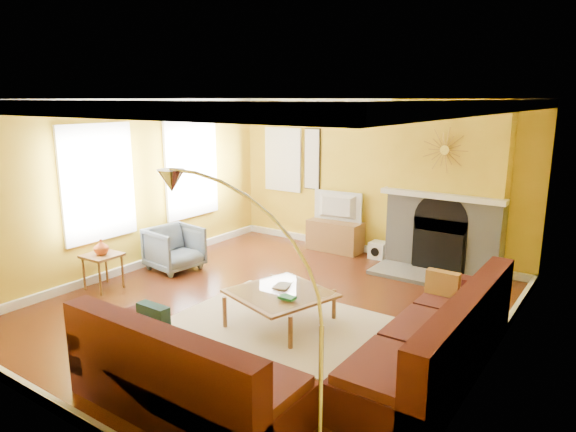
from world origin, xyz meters
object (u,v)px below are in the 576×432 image
Objects in this scene: media_console at (335,236)px; armchair at (175,248)px; arc_lamp at (248,334)px; coffee_table at (280,307)px; side_table at (103,271)px; sectional_sofa at (314,319)px.

armchair reaches higher than media_console.
armchair is 0.35× the size of arc_lamp.
arc_lamp is (1.30, -2.20, 0.89)m from coffee_table.
media_console is 2.89m from armchair.
coffee_table is 2.71m from arc_lamp.
arc_lamp reaches higher than media_console.
side_table is 4.52m from arc_lamp.
arc_lamp is at bearing -66.51° from media_console.
armchair is at bearing 143.39° from arc_lamp.
arc_lamp is at bearing -73.51° from sectional_sofa.
sectional_sofa is 0.97m from coffee_table.
armchair is 1.22m from side_table.
media_console is at bearing 116.57° from sectional_sofa.
coffee_table is at bearing 120.64° from arc_lamp.
media_console reaches higher than side_table.
coffee_table is 1.39× the size of armchair.
armchair is at bearing -123.69° from media_console.
armchair is at bearing 160.56° from sectional_sofa.
sectional_sofa is 7.09× the size of side_table.
media_console is (-1.80, 3.60, -0.18)m from sectional_sofa.
arc_lamp is (4.10, -1.70, 0.84)m from side_table.
side_table is at bearing 157.49° from arc_lamp.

